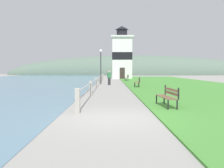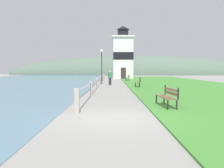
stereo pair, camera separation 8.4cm
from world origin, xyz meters
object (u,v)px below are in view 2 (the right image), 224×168
object	(u,v)px
lighthouse	(122,55)
lamp_post	(101,60)
park_bench_near	(167,95)
park_bench_far	(127,77)
person_strolling	(109,77)
park_bench_midway	(138,82)

from	to	relation	value
lighthouse	lamp_post	bearing A→B (deg)	-100.74
lamp_post	park_bench_near	bearing A→B (deg)	-78.48
park_bench_far	lighthouse	xyz separation A→B (m)	(-0.29, 9.47, 3.67)
park_bench_near	lamp_post	world-z (taller)	lamp_post
person_strolling	park_bench_far	bearing A→B (deg)	-43.49
park_bench_near	lamp_post	bearing A→B (deg)	-82.63
park_bench_far	person_strolling	bearing A→B (deg)	73.16
park_bench_near	lamp_post	distance (m)	18.27
park_bench_near	park_bench_midway	world-z (taller)	same
person_strolling	park_bench_near	bearing A→B (deg)	161.30
park_bench_midway	lighthouse	xyz separation A→B (m)	(-0.48, 22.13, 3.67)
park_bench_near	person_strolling	bearing A→B (deg)	-84.70
person_strolling	park_bench_midway	bearing A→B (deg)	-171.26
lighthouse	park_bench_near	bearing A→B (deg)	-89.26
park_bench_midway	park_bench_far	xyz separation A→B (m)	(-0.19, 12.66, 0.00)
lighthouse	person_strolling	distance (m)	18.99
park_bench_midway	park_bench_near	bearing A→B (deg)	94.05
park_bench_far	lamp_post	size ratio (longest dim) A/B	0.46
park_bench_far	park_bench_midway	bearing A→B (deg)	89.34
lighthouse	park_bench_midway	bearing A→B (deg)	-88.77
park_bench_far	lighthouse	world-z (taller)	lighthouse
park_bench_far	lamp_post	world-z (taller)	lamp_post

